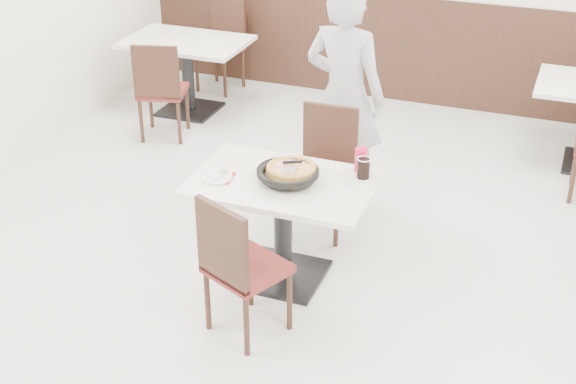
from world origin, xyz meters
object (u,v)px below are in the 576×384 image
(red_cup, at_px, (361,160))
(diner_person, at_px, (345,97))
(pizza_pan, at_px, (288,176))
(bg_chair_left_far, at_px, (219,47))
(pizza, at_px, (291,170))
(chair_far, at_px, (321,174))
(main_table, at_px, (283,230))
(chair_near, at_px, (247,265))
(cola_glass, at_px, (363,169))
(bg_chair_left_near, at_px, (163,89))
(side_plate, at_px, (217,178))
(bg_table_left, at_px, (188,76))

(red_cup, bearing_deg, diner_person, 113.91)
(pizza_pan, xyz_separation_m, diner_person, (0.00, 1.21, 0.11))
(red_cup, bearing_deg, bg_chair_left_far, 130.12)
(pizza, height_order, diner_person, diner_person)
(chair_far, bearing_deg, pizza_pan, 90.02)
(main_table, distance_m, chair_far, 0.70)
(chair_far, xyz_separation_m, bg_chair_left_far, (-1.99, 2.47, 0.00))
(chair_near, relative_size, pizza_pan, 2.53)
(main_table, bearing_deg, cola_glass, 25.91)
(chair_near, height_order, chair_far, same)
(bg_chair_left_near, xyz_separation_m, bg_chair_left_far, (-0.04, 1.32, 0.00))
(pizza_pan, bearing_deg, diner_person, 89.78)
(chair_far, bearing_deg, side_plate, 61.59)
(bg_chair_left_far, bearing_deg, main_table, 130.84)
(chair_far, distance_m, cola_glass, 0.72)
(side_plate, relative_size, red_cup, 1.26)
(side_plate, distance_m, red_cup, 0.96)
(main_table, bearing_deg, pizza_pan, -2.41)
(main_table, bearing_deg, bg_table_left, 128.71)
(pizza, relative_size, diner_person, 0.18)
(chair_near, bearing_deg, red_cup, 90.25)
(side_plate, xyz_separation_m, diner_person, (0.45, 1.34, 0.14))
(cola_glass, xyz_separation_m, bg_chair_left_far, (-2.43, 2.93, -0.34))
(chair_far, xyz_separation_m, diner_person, (0.00, 0.51, 0.42))
(diner_person, xyz_separation_m, bg_chair_left_near, (-1.96, 0.64, -0.42))
(bg_chair_left_far, bearing_deg, bg_table_left, 96.36)
(pizza, relative_size, bg_chair_left_near, 0.35)
(cola_glass, bearing_deg, bg_chair_left_far, 129.73)
(side_plate, xyz_separation_m, bg_chair_left_near, (-1.51, 1.98, -0.28))
(chair_far, xyz_separation_m, red_cup, (0.39, -0.37, 0.35))
(pizza, distance_m, red_cup, 0.48)
(red_cup, height_order, bg_table_left, red_cup)
(diner_person, bearing_deg, bg_chair_left_near, -8.83)
(cola_glass, relative_size, bg_chair_left_far, 0.14)
(pizza, distance_m, bg_table_left, 3.20)
(main_table, height_order, side_plate, side_plate)
(red_cup, xyz_separation_m, bg_table_left, (-2.42, 2.16, -0.45))
(pizza_pan, distance_m, bg_chair_left_near, 2.71)
(chair_far, xyz_separation_m, pizza, (0.00, -0.64, 0.34))
(main_table, xyz_separation_m, red_cup, (0.43, 0.33, 0.45))
(bg_chair_left_far, bearing_deg, chair_near, 126.57)
(chair_far, bearing_deg, bg_table_left, -41.34)
(red_cup, xyz_separation_m, bg_chair_left_near, (-2.35, 1.52, -0.35))
(main_table, distance_m, side_plate, 0.58)
(pizza_pan, height_order, red_cup, red_cup)
(bg_chair_left_near, bearing_deg, cola_glass, -49.11)
(main_table, height_order, chair_far, chair_far)
(main_table, distance_m, bg_chair_left_near, 2.66)
(chair_near, distance_m, bg_table_left, 3.69)
(pizza, height_order, red_cup, red_cup)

